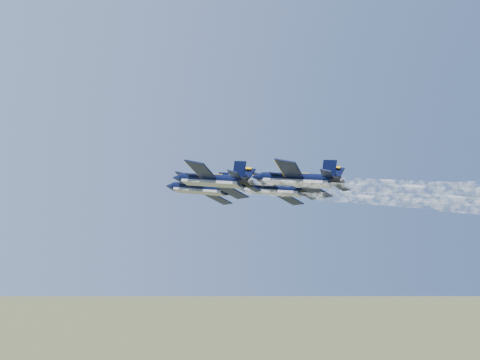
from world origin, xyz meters
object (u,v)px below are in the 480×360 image
jet_left (210,180)px  jet_right (272,189)px  jet_slot (296,179)px  jet_lead (198,189)px

jet_left → jet_right: 18.61m
jet_left → jet_slot: 14.69m
jet_lead → jet_left: same height
jet_right → jet_slot: bearing=-128.6°
jet_right → jet_slot: 16.15m
jet_left → jet_right: size_ratio=1.00×
jet_right → jet_slot: same height
jet_lead → jet_left: bearing=-126.9°
jet_lead → jet_right: size_ratio=1.00×
jet_slot → jet_lead: bearing=90.5°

